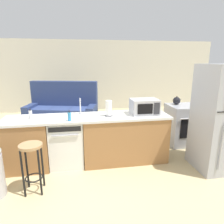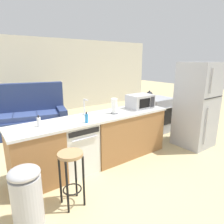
{
  "view_description": "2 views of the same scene",
  "coord_description": "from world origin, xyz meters",
  "px_view_note": "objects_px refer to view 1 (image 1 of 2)",
  "views": [
    {
      "loc": [
        0.0,
        -3.46,
        1.87
      ],
      "look_at": [
        0.66,
        0.45,
        0.84
      ],
      "focal_mm": 32.0,
      "sensor_mm": 36.0,
      "label": 1
    },
    {
      "loc": [
        -1.61,
        -2.87,
        1.86
      ],
      "look_at": [
        0.69,
        0.27,
        0.84
      ],
      "focal_mm": 32.0,
      "sensor_mm": 36.0,
      "label": 2
    }
  ],
  "objects_px": {
    "couch": "(63,111)",
    "dish_soap_bottle": "(31,114)",
    "kettle": "(177,101)",
    "microwave": "(144,107)",
    "bar_stool": "(32,158)",
    "stove_range": "(184,124)",
    "dishwasher": "(67,143)",
    "soap_bottle": "(69,117)",
    "paper_towel_roll": "(109,108)",
    "refrigerator": "(220,119)"
  },
  "relations": [
    {
      "from": "dishwasher",
      "to": "dish_soap_bottle",
      "type": "relative_size",
      "value": 4.77
    },
    {
      "from": "dish_soap_bottle",
      "to": "kettle",
      "type": "xyz_separation_m",
      "value": [
        3.01,
        0.66,
        0.01
      ]
    },
    {
      "from": "microwave",
      "to": "dishwasher",
      "type": "bearing_deg",
      "value": 179.95
    },
    {
      "from": "stove_range",
      "to": "microwave",
      "type": "height_order",
      "value": "microwave"
    },
    {
      "from": "dishwasher",
      "to": "soap_bottle",
      "type": "xyz_separation_m",
      "value": [
        0.08,
        -0.22,
        0.55
      ]
    },
    {
      "from": "kettle",
      "to": "stove_range",
      "type": "bearing_deg",
      "value": -38.19
    },
    {
      "from": "dishwasher",
      "to": "bar_stool",
      "type": "distance_m",
      "value": 0.87
    },
    {
      "from": "dishwasher",
      "to": "soap_bottle",
      "type": "bearing_deg",
      "value": -69.45
    },
    {
      "from": "refrigerator",
      "to": "bar_stool",
      "type": "bearing_deg",
      "value": -176.46
    },
    {
      "from": "bar_stool",
      "to": "stove_range",
      "type": "bearing_deg",
      "value": 22.92
    },
    {
      "from": "paper_towel_roll",
      "to": "couch",
      "type": "bearing_deg",
      "value": 111.6
    },
    {
      "from": "dishwasher",
      "to": "microwave",
      "type": "relative_size",
      "value": 1.68
    },
    {
      "from": "kettle",
      "to": "bar_stool",
      "type": "xyz_separation_m",
      "value": [
        -2.88,
        -1.42,
        -0.45
      ]
    },
    {
      "from": "refrigerator",
      "to": "paper_towel_roll",
      "type": "bearing_deg",
      "value": 164.3
    },
    {
      "from": "dish_soap_bottle",
      "to": "bar_stool",
      "type": "distance_m",
      "value": 0.89
    },
    {
      "from": "dishwasher",
      "to": "kettle",
      "type": "xyz_separation_m",
      "value": [
        2.43,
        0.68,
        0.56
      ]
    },
    {
      "from": "refrigerator",
      "to": "microwave",
      "type": "bearing_deg",
      "value": 154.67
    },
    {
      "from": "dishwasher",
      "to": "paper_towel_roll",
      "type": "distance_m",
      "value": 0.98
    },
    {
      "from": "refrigerator",
      "to": "couch",
      "type": "height_order",
      "value": "refrigerator"
    },
    {
      "from": "dishwasher",
      "to": "bar_stool",
      "type": "xyz_separation_m",
      "value": [
        -0.44,
        -0.74,
        0.11
      ]
    },
    {
      "from": "refrigerator",
      "to": "paper_towel_roll",
      "type": "relative_size",
      "value": 6.44
    },
    {
      "from": "stove_range",
      "to": "refrigerator",
      "type": "bearing_deg",
      "value": -90.01
    },
    {
      "from": "refrigerator",
      "to": "paper_towel_roll",
      "type": "xyz_separation_m",
      "value": [
        -1.83,
        0.52,
        0.13
      ]
    },
    {
      "from": "paper_towel_roll",
      "to": "kettle",
      "type": "distance_m",
      "value": 1.81
    },
    {
      "from": "dish_soap_bottle",
      "to": "couch",
      "type": "distance_m",
      "value": 2.56
    },
    {
      "from": "dishwasher",
      "to": "kettle",
      "type": "bearing_deg",
      "value": 15.58
    },
    {
      "from": "stove_range",
      "to": "refrigerator",
      "type": "height_order",
      "value": "refrigerator"
    },
    {
      "from": "paper_towel_roll",
      "to": "soap_bottle",
      "type": "bearing_deg",
      "value": -164.62
    },
    {
      "from": "refrigerator",
      "to": "paper_towel_roll",
      "type": "distance_m",
      "value": 1.91
    },
    {
      "from": "paper_towel_roll",
      "to": "soap_bottle",
      "type": "xyz_separation_m",
      "value": [
        -0.68,
        -0.19,
        -0.07
      ]
    },
    {
      "from": "couch",
      "to": "bar_stool",
      "type": "bearing_deg",
      "value": -93.71
    },
    {
      "from": "microwave",
      "to": "dish_soap_bottle",
      "type": "relative_size",
      "value": 2.84
    },
    {
      "from": "dish_soap_bottle",
      "to": "kettle",
      "type": "bearing_deg",
      "value": 12.33
    },
    {
      "from": "dish_soap_bottle",
      "to": "microwave",
      "type": "bearing_deg",
      "value": -0.62
    },
    {
      "from": "soap_bottle",
      "to": "microwave",
      "type": "bearing_deg",
      "value": 9.23
    },
    {
      "from": "dishwasher",
      "to": "couch",
      "type": "xyz_separation_m",
      "value": [
        -0.23,
        2.49,
        -0.03
      ]
    },
    {
      "from": "dishwasher",
      "to": "kettle",
      "type": "relative_size",
      "value": 4.1
    },
    {
      "from": "couch",
      "to": "dish_soap_bottle",
      "type": "bearing_deg",
      "value": -97.96
    },
    {
      "from": "stove_range",
      "to": "couch",
      "type": "relative_size",
      "value": 0.42
    },
    {
      "from": "paper_towel_roll",
      "to": "bar_stool",
      "type": "xyz_separation_m",
      "value": [
        -1.21,
        -0.7,
        -0.5
      ]
    },
    {
      "from": "soap_bottle",
      "to": "dishwasher",
      "type": "bearing_deg",
      "value": 110.55
    },
    {
      "from": "refrigerator",
      "to": "soap_bottle",
      "type": "height_order",
      "value": "refrigerator"
    },
    {
      "from": "stove_range",
      "to": "soap_bottle",
      "type": "height_order",
      "value": "soap_bottle"
    },
    {
      "from": "microwave",
      "to": "bar_stool",
      "type": "bearing_deg",
      "value": -158.65
    },
    {
      "from": "microwave",
      "to": "soap_bottle",
      "type": "height_order",
      "value": "microwave"
    },
    {
      "from": "microwave",
      "to": "kettle",
      "type": "distance_m",
      "value": 1.2
    },
    {
      "from": "couch",
      "to": "dishwasher",
      "type": "bearing_deg",
      "value": -84.66
    },
    {
      "from": "stove_range",
      "to": "paper_towel_roll",
      "type": "xyz_separation_m",
      "value": [
        -1.83,
        -0.58,
        0.59
      ]
    },
    {
      "from": "dishwasher",
      "to": "kettle",
      "type": "distance_m",
      "value": 2.59
    },
    {
      "from": "stove_range",
      "to": "bar_stool",
      "type": "relative_size",
      "value": 1.22
    }
  ]
}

